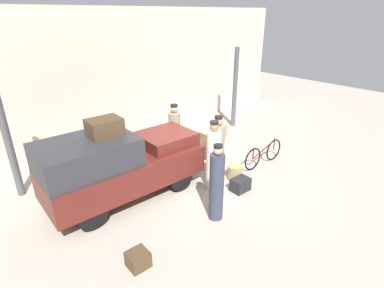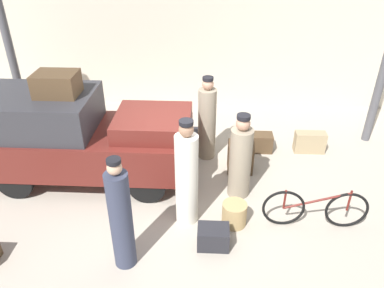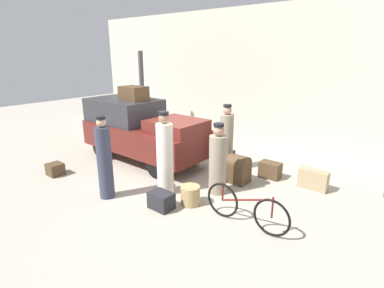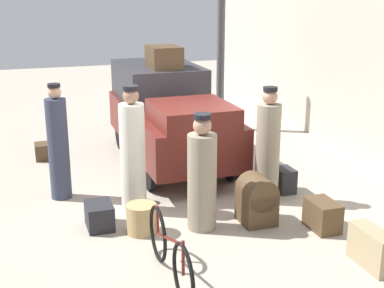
% 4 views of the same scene
% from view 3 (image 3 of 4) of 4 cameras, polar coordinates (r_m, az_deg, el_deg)
% --- Properties ---
extents(ground_plane, '(30.00, 30.00, 0.00)m').
position_cam_3_polar(ground_plane, '(7.53, -2.16, -6.98)').
color(ground_plane, '#A89E8E').
extents(station_building_facade, '(16.00, 0.15, 4.50)m').
position_cam_3_polar(station_building_facade, '(10.31, 13.21, 12.10)').
color(station_building_facade, beige).
rests_on(station_building_facade, ground).
extents(canopy_pillar_left, '(0.18, 0.18, 3.12)m').
position_cam_3_polar(canopy_pillar_left, '(11.28, -9.46, 9.18)').
color(canopy_pillar_left, '#4C4C51').
rests_on(canopy_pillar_left, ground).
extents(truck, '(3.86, 1.58, 1.74)m').
position_cam_3_polar(truck, '(8.83, -9.73, 2.87)').
color(truck, black).
rests_on(truck, ground).
extents(bicycle, '(1.71, 0.04, 0.74)m').
position_cam_3_polar(bicycle, '(5.66, 10.18, -11.89)').
color(bicycle, black).
rests_on(bicycle, ground).
extents(wicker_basket, '(0.41, 0.41, 0.41)m').
position_cam_3_polar(wicker_basket, '(6.36, -0.32, -9.73)').
color(wicker_basket, tan).
rests_on(wicker_basket, ground).
extents(porter_standing_middle, '(0.40, 0.40, 1.62)m').
position_cam_3_polar(porter_standing_middle, '(6.69, 4.93, -3.44)').
color(porter_standing_middle, gray).
rests_on(porter_standing_middle, ground).
extents(porter_with_bicycle, '(0.32, 0.32, 1.82)m').
position_cam_3_polar(porter_with_bicycle, '(6.68, -16.32, -3.11)').
color(porter_with_bicycle, '#33384C').
rests_on(porter_with_bicycle, ground).
extents(porter_lifting_near_truck, '(0.37, 0.37, 1.87)m').
position_cam_3_polar(porter_lifting_near_truck, '(6.64, -5.17, -2.39)').
color(porter_lifting_near_truck, silver).
rests_on(porter_lifting_near_truck, ground).
extents(conductor_in_dark_uniform, '(0.37, 0.37, 1.79)m').
position_cam_3_polar(conductor_in_dark_uniform, '(7.99, 6.55, 0.64)').
color(conductor_in_dark_uniform, gray).
rests_on(conductor_in_dark_uniform, ground).
extents(suitcase_black_upright, '(0.50, 0.46, 0.69)m').
position_cam_3_polar(suitcase_black_upright, '(7.41, 8.82, -4.68)').
color(suitcase_black_upright, '#4C3823').
rests_on(suitcase_black_upright, ground).
extents(suitcase_tan_flat, '(0.65, 0.26, 0.46)m').
position_cam_3_polar(suitcase_tan_flat, '(7.56, 22.09, -6.30)').
color(suitcase_tan_flat, '#9E8966').
rests_on(suitcase_tan_flat, ground).
extents(suitcase_small_leather, '(0.52, 0.33, 0.40)m').
position_cam_3_polar(suitcase_small_leather, '(7.90, 14.66, -4.80)').
color(suitcase_small_leather, '#4C3823').
rests_on(suitcase_small_leather, ground).
extents(trunk_umber_medium, '(0.38, 0.27, 0.40)m').
position_cam_3_polar(trunk_umber_medium, '(8.66, 6.68, -2.41)').
color(trunk_umber_medium, '#232328').
rests_on(trunk_umber_medium, ground).
extents(trunk_wicker_pale, '(0.38, 0.37, 0.31)m').
position_cam_3_polar(trunk_wicker_pale, '(8.59, -24.60, -4.39)').
color(trunk_wicker_pale, '#4C3823').
rests_on(trunk_wicker_pale, ground).
extents(trunk_large_brown, '(0.49, 0.35, 0.35)m').
position_cam_3_polar(trunk_large_brown, '(6.25, -5.87, -10.64)').
color(trunk_large_brown, '#232328').
rests_on(trunk_large_brown, ground).
extents(trunk_on_truck_roof, '(0.73, 0.56, 0.40)m').
position_cam_3_polar(trunk_on_truck_roof, '(8.81, -11.06, 9.43)').
color(trunk_on_truck_roof, '#4C3823').
rests_on(trunk_on_truck_roof, truck).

